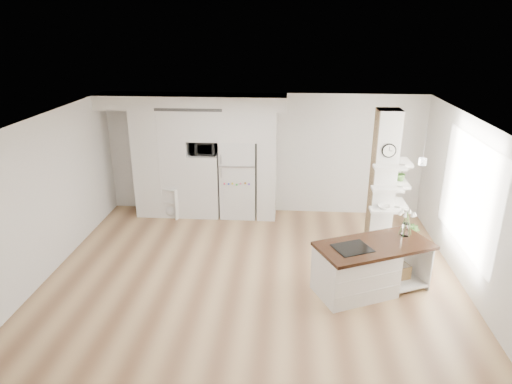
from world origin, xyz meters
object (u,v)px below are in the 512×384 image
(kitchen_island, at_px, (362,268))
(refrigerator, at_px, (239,178))
(bookshelf, at_px, (169,203))
(floor_plant_a, at_px, (407,255))

(kitchen_island, bearing_deg, refrigerator, 102.85)
(kitchen_island, relative_size, bookshelf, 2.89)
(bookshelf, bearing_deg, floor_plant_a, -3.74)
(refrigerator, relative_size, kitchen_island, 0.87)
(bookshelf, relative_size, floor_plant_a, 1.42)
(refrigerator, distance_m, kitchen_island, 3.81)
(refrigerator, relative_size, floor_plant_a, 3.56)
(refrigerator, distance_m, bookshelf, 1.66)
(refrigerator, bearing_deg, floor_plant_a, -33.89)
(bookshelf, bearing_deg, refrigerator, 25.81)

